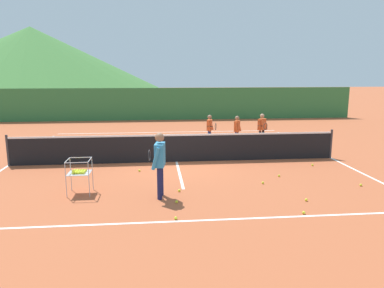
{
  "coord_description": "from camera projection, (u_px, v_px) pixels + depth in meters",
  "views": [
    {
      "loc": [
        -0.73,
        -12.45,
        3.1
      ],
      "look_at": [
        0.42,
        -1.18,
        0.86
      ],
      "focal_mm": 34.35,
      "sensor_mm": 36.0,
      "label": 1
    }
  ],
  "objects": [
    {
      "name": "tennis_net",
      "position": [
        176.0,
        148.0,
        12.72
      ],
      "size": [
        11.29,
        0.08,
        1.05
      ],
      "color": "#333338",
      "rests_on": "ground"
    },
    {
      "name": "student_2",
      "position": [
        262.0,
        126.0,
        15.54
      ],
      "size": [
        0.51,
        0.69,
        1.35
      ],
      "color": "black",
      "rests_on": "ground"
    },
    {
      "name": "tennis_ball_2",
      "position": [
        306.0,
        200.0,
        8.92
      ],
      "size": [
        0.07,
        0.07,
        0.07
      ],
      "primitive_type": "sphere",
      "color": "yellow",
      "rests_on": "ground"
    },
    {
      "name": "tennis_ball_0",
      "position": [
        179.0,
        191.0,
        9.61
      ],
      "size": [
        0.07,
        0.07,
        0.07
      ],
      "primitive_type": "sphere",
      "color": "yellow",
      "rests_on": "ground"
    },
    {
      "name": "student_0",
      "position": [
        210.0,
        127.0,
        15.61
      ],
      "size": [
        0.42,
        0.7,
        1.3
      ],
      "color": "navy",
      "rests_on": "ground"
    },
    {
      "name": "tennis_ball_7",
      "position": [
        279.0,
        176.0,
        10.99
      ],
      "size": [
        0.07,
        0.07,
        0.07
      ],
      "primitive_type": "sphere",
      "color": "yellow",
      "rests_on": "ground"
    },
    {
      "name": "tennis_ball_5",
      "position": [
        139.0,
        171.0,
        11.55
      ],
      "size": [
        0.07,
        0.07,
        0.07
      ],
      "primitive_type": "sphere",
      "color": "yellow",
      "rests_on": "ground"
    },
    {
      "name": "hill_0",
      "position": [
        32.0,
        59.0,
        60.68
      ],
      "size": [
        43.1,
        43.1,
        10.31
      ],
      "primitive_type": "cone",
      "color": "#427A38",
      "rests_on": "ground"
    },
    {
      "name": "windscreen_fence",
      "position": [
        166.0,
        104.0,
        23.74
      ],
      "size": [
        24.83,
        0.08,
        2.07
      ],
      "primitive_type": "cube",
      "color": "#33753D",
      "rests_on": "ground"
    },
    {
      "name": "tennis_ball_9",
      "position": [
        361.0,
        185.0,
        10.09
      ],
      "size": [
        0.07,
        0.07,
        0.07
      ],
      "primitive_type": "sphere",
      "color": "yellow",
      "rests_on": "ground"
    },
    {
      "name": "ground_plane",
      "position": [
        177.0,
        162.0,
        12.82
      ],
      "size": [
        120.0,
        120.0,
        0.0
      ],
      "primitive_type": "plane",
      "color": "#B25633"
    },
    {
      "name": "student_1",
      "position": [
        237.0,
        128.0,
        15.33
      ],
      "size": [
        0.39,
        0.51,
        1.29
      ],
      "color": "navy",
      "rests_on": "ground"
    },
    {
      "name": "tennis_ball_10",
      "position": [
        176.0,
        218.0,
        7.81
      ],
      "size": [
        0.07,
        0.07,
        0.07
      ],
      "primitive_type": "sphere",
      "color": "yellow",
      "rests_on": "ground"
    },
    {
      "name": "line_sideline_east",
      "position": [
        331.0,
        158.0,
        13.38
      ],
      "size": [
        0.08,
        11.6,
        0.01
      ],
      "primitive_type": "cube",
      "color": "white",
      "rests_on": "ground"
    },
    {
      "name": "tennis_ball_4",
      "position": [
        177.0,
        202.0,
        8.79
      ],
      "size": [
        0.07,
        0.07,
        0.07
      ],
      "primitive_type": "sphere",
      "color": "yellow",
      "rests_on": "ground"
    },
    {
      "name": "tennis_ball_11",
      "position": [
        263.0,
        183.0,
        10.29
      ],
      "size": [
        0.07,
        0.07,
        0.07
      ],
      "primitive_type": "sphere",
      "color": "yellow",
      "rests_on": "ground"
    },
    {
      "name": "line_service_center",
      "position": [
        177.0,
        162.0,
        12.82
      ],
      "size": [
        0.08,
        6.15,
        0.01
      ],
      "primitive_type": "cube",
      "color": "white",
      "rests_on": "ground"
    },
    {
      "name": "ball_cart",
      "position": [
        79.0,
        172.0,
        9.38
      ],
      "size": [
        0.58,
        0.58,
        0.9
      ],
      "color": "#B7B7BC",
      "rests_on": "ground"
    },
    {
      "name": "line_baseline_far",
      "position": [
        169.0,
        132.0,
        19.07
      ],
      "size": [
        11.29,
        0.08,
        0.01
      ],
      "primitive_type": "cube",
      "color": "white",
      "rests_on": "ground"
    },
    {
      "name": "tennis_ball_3",
      "position": [
        312.0,
        165.0,
        12.25
      ],
      "size": [
        0.07,
        0.07,
        0.07
      ],
      "primitive_type": "sphere",
      "color": "yellow",
      "rests_on": "ground"
    },
    {
      "name": "line_baseline_near",
      "position": [
        191.0,
        221.0,
        7.75
      ],
      "size": [
        11.29,
        0.08,
        0.01
      ],
      "primitive_type": "cube",
      "color": "white",
      "rests_on": "ground"
    },
    {
      "name": "instructor",
      "position": [
        160.0,
        159.0,
        9.03
      ],
      "size": [
        0.43,
        0.78,
        1.63
      ],
      "color": "#191E4C",
      "rests_on": "ground"
    },
    {
      "name": "tennis_ball_6",
      "position": [
        304.0,
        213.0,
        8.11
      ],
      "size": [
        0.07,
        0.07,
        0.07
      ],
      "primitive_type": "sphere",
      "color": "yellow",
      "rests_on": "ground"
    },
    {
      "name": "line_sideline_west",
      "position": [
        8.0,
        166.0,
        12.26
      ],
      "size": [
        0.08,
        11.6,
        0.01
      ],
      "primitive_type": "cube",
      "color": "white",
      "rests_on": "ground"
    }
  ]
}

